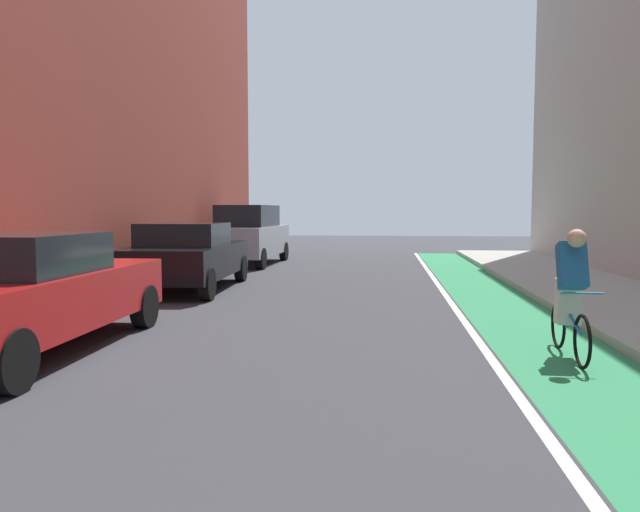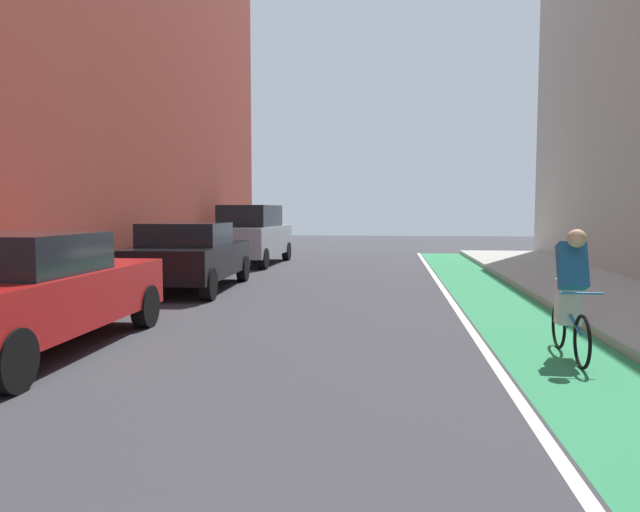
# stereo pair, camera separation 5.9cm
# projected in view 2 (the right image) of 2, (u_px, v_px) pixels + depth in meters

# --- Properties ---
(ground_plane) EXTENTS (71.29, 71.29, 0.00)m
(ground_plane) POSITION_uv_depth(u_px,v_px,m) (284.00, 352.00, 7.76)
(ground_plane) COLOR #38383D
(bike_lane_paint) EXTENTS (1.60, 32.40, 0.00)m
(bike_lane_paint) POSITION_uv_depth(u_px,v_px,m) (528.00, 328.00, 9.35)
(bike_lane_paint) COLOR #2D8451
(bike_lane_paint) RESTS_ON ground
(lane_divider_stripe) EXTENTS (0.12, 32.40, 0.00)m
(lane_divider_stripe) POSITION_uv_depth(u_px,v_px,m) (469.00, 327.00, 9.45)
(lane_divider_stripe) COLOR white
(lane_divider_stripe) RESTS_ON ground
(parked_sedan_red) EXTENTS (1.90, 4.55, 1.53)m
(parked_sedan_red) POSITION_uv_depth(u_px,v_px,m) (29.00, 292.00, 7.69)
(parked_sedan_red) COLOR red
(parked_sedan_red) RESTS_ON ground
(parked_sedan_black) EXTENTS (2.14, 4.52, 1.53)m
(parked_sedan_black) POSITION_uv_depth(u_px,v_px,m) (189.00, 255.00, 13.82)
(parked_sedan_black) COLOR black
(parked_sedan_black) RESTS_ON ground
(parked_suv_silver) EXTENTS (1.97, 4.61, 1.98)m
(parked_suv_silver) POSITION_uv_depth(u_px,v_px,m) (252.00, 234.00, 20.27)
(parked_suv_silver) COLOR #9EA0A8
(parked_suv_silver) RESTS_ON ground
(cyclist_trailing) EXTENTS (0.48, 1.68, 1.60)m
(cyclist_trailing) POSITION_uv_depth(u_px,v_px,m) (571.00, 290.00, 7.42)
(cyclist_trailing) COLOR black
(cyclist_trailing) RESTS_ON ground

